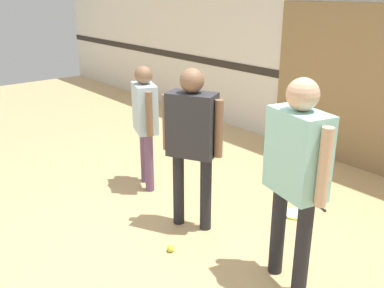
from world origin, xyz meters
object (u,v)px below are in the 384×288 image
at_px(racket_spare_on_floor, 293,213).
at_px(racket_second_spare, 308,197).
at_px(person_student_right, 296,164).
at_px(tennis_ball_by_spare_racket, 282,198).
at_px(person_instructor, 192,133).
at_px(tennis_ball_near_instructor, 171,248).
at_px(person_student_left, 145,114).

bearing_deg(racket_spare_on_floor, racket_second_spare, -168.57).
relative_size(person_student_right, racket_second_spare, 3.09).
xyz_separation_m(racket_spare_on_floor, tennis_ball_by_spare_racket, (-0.27, 0.15, 0.02)).
bearing_deg(person_instructor, tennis_ball_by_spare_racket, 50.49).
bearing_deg(tennis_ball_near_instructor, person_student_right, 26.67).
height_order(racket_spare_on_floor, tennis_ball_by_spare_racket, tennis_ball_by_spare_racket).
distance_m(racket_spare_on_floor, racket_second_spare, 0.45).
xyz_separation_m(person_student_left, racket_second_spare, (1.43, 1.21, -0.88)).
relative_size(person_instructor, tennis_ball_by_spare_racket, 23.83).
relative_size(person_student_right, tennis_ball_near_instructor, 25.20).
bearing_deg(person_student_left, person_student_right, 18.15).
distance_m(person_student_right, tennis_ball_by_spare_racket, 1.74).
xyz_separation_m(person_instructor, racket_second_spare, (0.39, 1.39, -0.96)).
xyz_separation_m(person_student_right, tennis_ball_by_spare_racket, (-0.92, 1.08, -1.00)).
distance_m(racket_second_spare, tennis_ball_near_instructor, 1.83).
bearing_deg(racket_spare_on_floor, person_student_right, 30.74).
xyz_separation_m(racket_spare_on_floor, racket_second_spare, (-0.12, 0.43, -0.00)).
bearing_deg(person_student_left, tennis_ball_by_spare_racket, 58.13).
xyz_separation_m(racket_second_spare, tennis_ball_near_instructor, (-0.16, -1.83, 0.02)).
bearing_deg(tennis_ball_near_instructor, person_student_left, 154.18).
bearing_deg(person_instructor, person_student_left, 142.90).
distance_m(person_student_right, racket_second_spare, 1.87).
distance_m(person_student_left, tennis_ball_by_spare_racket, 1.80).
xyz_separation_m(racket_second_spare, tennis_ball_by_spare_racket, (-0.15, -0.28, 0.02)).
xyz_separation_m(person_student_left, racket_spare_on_floor, (1.55, 0.78, -0.88)).
distance_m(person_instructor, racket_spare_on_floor, 1.45).
height_order(tennis_ball_near_instructor, tennis_ball_by_spare_racket, same).
bearing_deg(person_student_right, person_student_left, 10.03).
distance_m(racket_spare_on_floor, tennis_ball_near_instructor, 1.42).
bearing_deg(racket_spare_on_floor, tennis_ball_by_spare_racket, -123.30).
distance_m(person_instructor, tennis_ball_by_spare_racket, 1.47).
bearing_deg(person_student_right, tennis_ball_near_instructor, 40.59).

